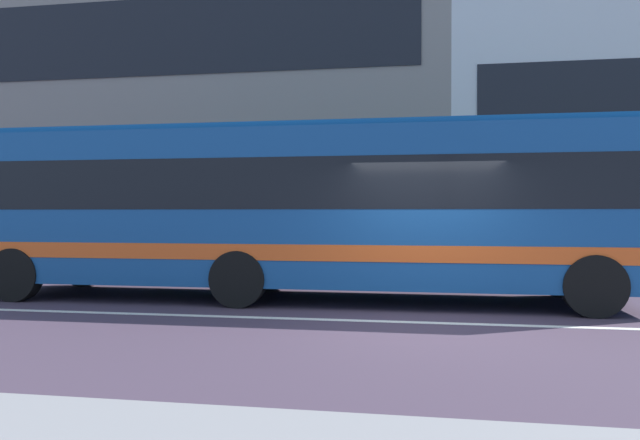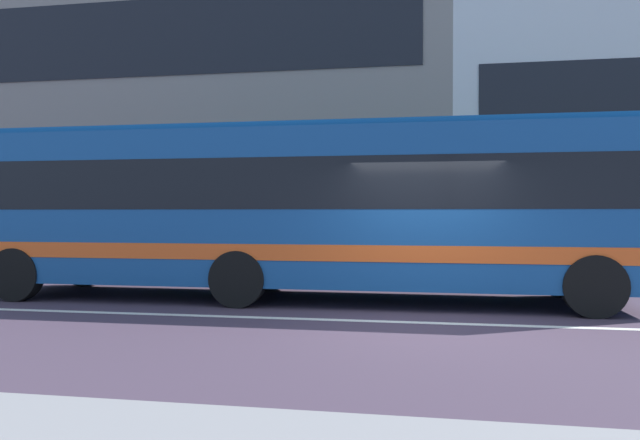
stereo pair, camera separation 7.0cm
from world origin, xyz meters
name	(u,v)px [view 1 (the left image)]	position (x,y,z in m)	size (l,w,h in m)	color
ground_plane	(428,323)	(0.00, 0.00, 0.00)	(160.00, 160.00, 0.00)	#433445
lane_centre_line	(428,323)	(0.00, 0.00, 0.00)	(60.00, 0.16, 0.01)	silver
hedge_row_far	(525,259)	(2.35, 5.35, 0.59)	(19.13, 1.10, 1.17)	#154A1C
apartment_block_left	(163,95)	(-10.85, 14.50, 6.65)	(23.49, 8.95, 13.30)	gray
transit_bus	(294,205)	(-2.49, 2.05, 1.80)	(12.24, 2.55, 3.27)	#174B8A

